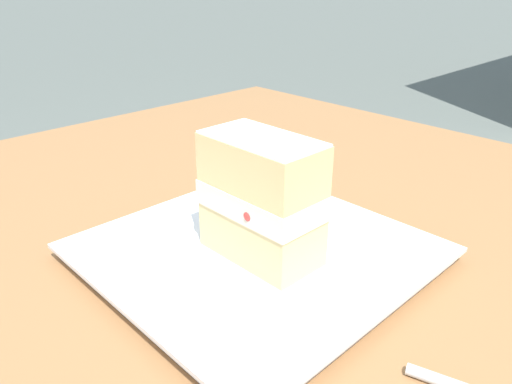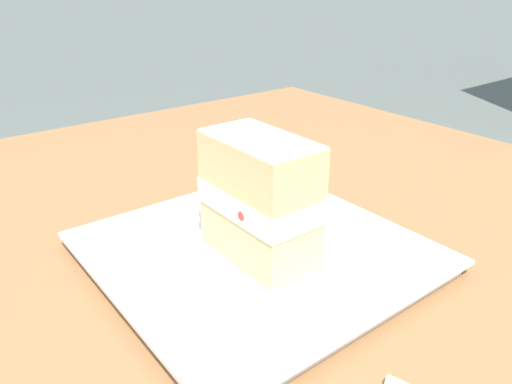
% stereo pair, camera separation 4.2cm
% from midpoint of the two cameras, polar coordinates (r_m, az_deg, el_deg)
% --- Properties ---
extents(dessert_plate, '(0.27, 0.27, 0.02)m').
position_cam_midpoint_polar(dessert_plate, '(0.45, -2.70, -7.19)').
color(dessert_plate, white).
rests_on(dessert_plate, patio_table).
extents(cake_slice, '(0.10, 0.06, 0.11)m').
position_cam_midpoint_polar(cake_slice, '(0.41, -2.32, -0.84)').
color(cake_slice, '#EAD18C').
rests_on(cake_slice, dessert_plate).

